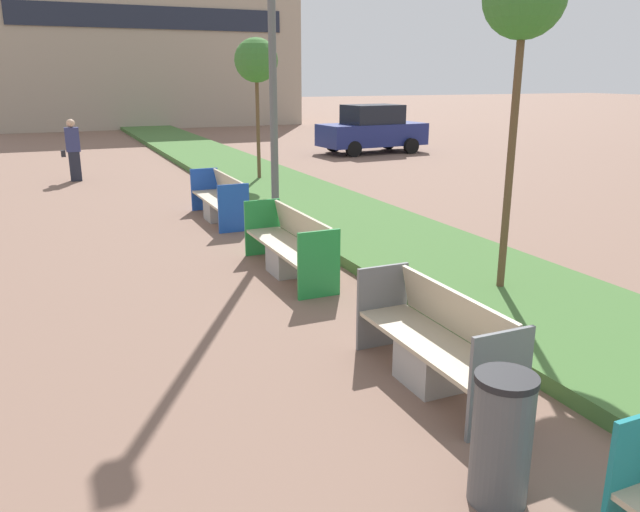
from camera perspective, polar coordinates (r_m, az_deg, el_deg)
name	(u,v)px	position (r m, az deg, el deg)	size (l,w,h in m)	color
planter_grass_strip	(378,234)	(11.67, 5.34, 2.00)	(2.80, 120.00, 0.18)	#426B33
building_backdrop	(145,31)	(40.73, -15.73, 19.16)	(17.69, 5.98, 10.98)	tan
bench_grey_frame	(435,349)	(6.25, 10.48, -8.34)	(0.65, 2.02, 0.94)	#9E9B96
bench_green_frame	(290,249)	(9.53, -2.74, 0.60)	(0.65, 2.41, 0.94)	#9E9B96
bench_blue_frame	(220,202)	(13.30, -9.11, 4.87)	(0.65, 2.37, 0.94)	#9E9B96
litter_bin	(501,439)	(4.70, 16.25, -15.78)	(0.43, 0.43, 0.98)	#4C4F51
sapling_tree_near	(524,2)	(8.45, 18.15, 21.18)	(1.01, 1.01, 4.35)	brown
sapling_tree_far	(256,61)	(17.54, -5.85, 17.28)	(1.17, 1.17, 3.92)	brown
pedestrian_walking	(73,150)	(19.44, -21.65, 9.02)	(0.53, 0.24, 1.76)	#232633
parked_car_distant	(372,129)	(25.06, 4.80, 11.46)	(4.31, 2.05, 1.86)	navy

